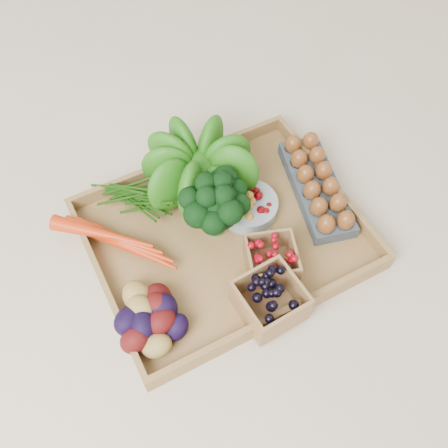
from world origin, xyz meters
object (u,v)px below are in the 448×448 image
broccoli (215,213)px  tray (224,237)px  cherry_bowl (248,207)px  egg_carton (316,188)px

broccoli → tray: bearing=-72.4°
broccoli → cherry_bowl: 0.09m
broccoli → egg_carton: broccoli is taller
tray → cherry_bowl: 0.09m
broccoli → cherry_bowl: broccoli is taller
cherry_bowl → egg_carton: cherry_bowl is taller
tray → cherry_bowl: (0.08, 0.03, 0.02)m
broccoli → cherry_bowl: (0.08, 0.01, -0.04)m
cherry_bowl → tray: bearing=-157.5°
broccoli → egg_carton: (0.25, -0.02, -0.04)m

